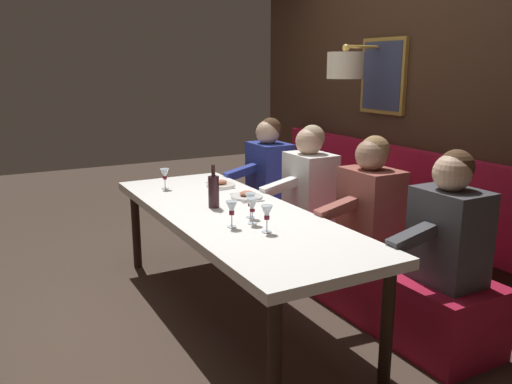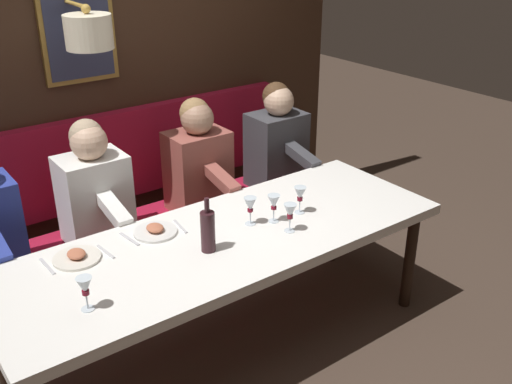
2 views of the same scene
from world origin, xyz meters
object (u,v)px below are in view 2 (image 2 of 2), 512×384
(wine_bottle, at_px, (208,231))
(wine_glass_1, at_px, (290,212))
(diner_nearest, at_px, (277,139))
(wine_glass_3, at_px, (274,203))
(wine_glass_0, at_px, (300,195))
(wine_glass_2, at_px, (250,206))
(dining_table, at_px, (226,247))
(diner_near, at_px, (198,160))
(wine_glass_4, at_px, (85,287))
(diner_middle, at_px, (94,187))

(wine_bottle, bearing_deg, wine_glass_1, -100.98)
(diner_nearest, bearing_deg, wine_bottle, 128.16)
(wine_glass_3, relative_size, wine_bottle, 0.55)
(wine_glass_0, xyz_separation_m, wine_glass_2, (0.06, 0.31, 0.00))
(dining_table, bearing_deg, wine_glass_1, -116.49)
(diner_near, relative_size, wine_glass_0, 4.82)
(dining_table, bearing_deg, wine_glass_4, 101.90)
(wine_glass_0, relative_size, wine_glass_4, 1.00)
(diner_near, height_order, wine_bottle, diner_near)
(dining_table, relative_size, diner_middle, 3.19)
(diner_nearest, height_order, wine_glass_1, diner_nearest)
(diner_nearest, height_order, wine_bottle, diner_nearest)
(wine_glass_2, relative_size, wine_bottle, 0.55)
(diner_nearest, relative_size, wine_glass_3, 4.82)
(dining_table, xyz_separation_m, wine_bottle, (-0.07, 0.15, 0.18))
(wine_glass_0, bearing_deg, dining_table, 87.58)
(diner_middle, height_order, wine_bottle, diner_middle)
(wine_glass_0, bearing_deg, wine_glass_2, 79.56)
(wine_glass_0, height_order, wine_bottle, wine_bottle)
(wine_glass_1, height_order, wine_glass_3, same)
(wine_glass_0, height_order, wine_glass_4, same)
(wine_glass_4, bearing_deg, diner_middle, -24.23)
(wine_glass_1, distance_m, wine_glass_3, 0.14)
(diner_middle, distance_m, wine_bottle, 0.98)
(diner_near, bearing_deg, wine_glass_4, 130.94)
(dining_table, height_order, diner_near, diner_near)
(diner_middle, xyz_separation_m, wine_glass_3, (-0.90, -0.69, 0.04))
(dining_table, xyz_separation_m, wine_glass_1, (-0.16, -0.32, 0.18))
(wine_glass_1, bearing_deg, wine_glass_4, 90.99)
(wine_glass_3, bearing_deg, diner_near, -3.41)
(dining_table, distance_m, wine_glass_3, 0.37)
(wine_glass_1, bearing_deg, diner_near, -2.90)
(wine_glass_3, height_order, wine_glass_4, same)
(dining_table, height_order, wine_glass_3, wine_glass_3)
(wine_glass_0, height_order, wine_glass_1, same)
(diner_near, distance_m, wine_glass_0, 0.91)
(wine_glass_0, relative_size, wine_bottle, 0.55)
(diner_near, bearing_deg, diner_middle, 90.00)
(wine_glass_0, bearing_deg, diner_near, 8.55)
(dining_table, distance_m, diner_nearest, 1.38)
(diner_nearest, relative_size, wine_glass_0, 4.82)
(wine_glass_3, bearing_deg, wine_glass_0, -91.34)
(diner_nearest, xyz_separation_m, wine_glass_2, (-0.85, 0.86, 0.04))
(diner_nearest, distance_m, diner_middle, 1.43)
(wine_glass_0, xyz_separation_m, wine_bottle, (-0.05, 0.66, 0.00))
(dining_table, xyz_separation_m, diner_near, (0.88, -0.37, 0.14))
(wine_glass_4, distance_m, wine_bottle, 0.71)
(wine_glass_1, bearing_deg, diner_nearest, -35.34)
(wine_glass_1, xyz_separation_m, wine_glass_3, (0.14, 0.00, 0.00))
(wine_glass_0, xyz_separation_m, wine_glass_3, (0.00, 0.19, 0.00))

